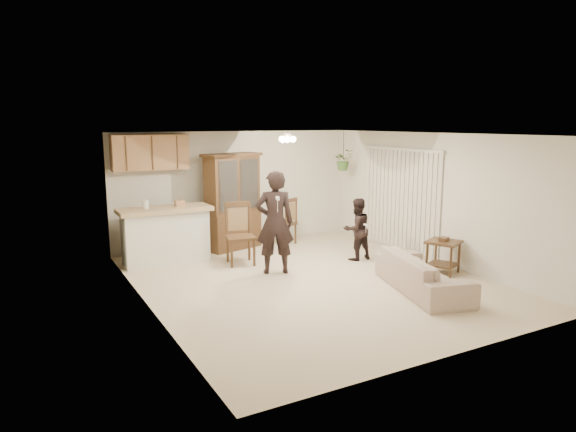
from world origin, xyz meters
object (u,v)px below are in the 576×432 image
sofa (423,269)px  chair_hutch_left (241,247)px  child (357,226)px  side_table (443,256)px  chair_hutch_right (284,231)px  adult (275,224)px  chair_bar (152,246)px  china_hutch (233,202)px

sofa → chair_hutch_left: chair_hutch_left is taller
child → side_table: size_ratio=1.87×
child → chair_hutch_left: size_ratio=1.14×
child → chair_hutch_right: child is taller
sofa → adult: bearing=54.4°
chair_bar → chair_hutch_right: 2.92m
sofa → child: (0.21, 2.09, 0.31)m
child → side_table: bearing=117.7°
china_hutch → chair_hutch_right: 1.36m
adult → chair_hutch_right: (1.18, 1.88, -0.60)m
sofa → chair_hutch_right: chair_hutch_right is taller
adult → chair_hutch_right: size_ratio=1.71×
side_table → child: bearing=118.5°
china_hutch → chair_hutch_left: size_ratio=1.73×
adult → side_table: bearing=171.9°
adult → child: (1.83, 0.04, -0.22)m
sofa → chair_hutch_left: 3.48m
chair_hutch_right → sofa: bearing=69.4°
chair_bar → chair_hutch_left: size_ratio=0.89×
sofa → chair_hutch_right: size_ratio=1.78×
adult → side_table: 3.09m
adult → china_hutch: (0.04, 2.06, 0.11)m
child → chair_bar: bearing=-28.6°
china_hutch → chair_bar: size_ratio=1.95×
sofa → side_table: bearing=-44.4°
chair_hutch_left → china_hutch: bearing=85.4°
sofa → child: child is taller
side_table → chair_hutch_left: (-2.96, 2.31, 0.02)m
side_table → sofa: bearing=-150.5°
sofa → chair_bar: chair_bar is taller
sofa → china_hutch: 4.45m
child → side_table: (0.82, -1.51, -0.36)m
adult → china_hutch: bearing=-70.3°
chair_hutch_right → child: bearing=82.5°
adult → chair_hutch_right: adult is taller
adult → china_hutch: china_hutch is taller
china_hutch → chair_bar: bearing=167.6°
chair_hutch_left → adult: bearing=-58.1°
china_hutch → side_table: (2.61, -3.53, -0.70)m
side_table → chair_hutch_right: (-1.47, 3.35, -0.01)m
china_hutch → chair_hutch_left: (-0.35, -1.22, -0.68)m
child → chair_hutch_right: bearing=-71.4°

